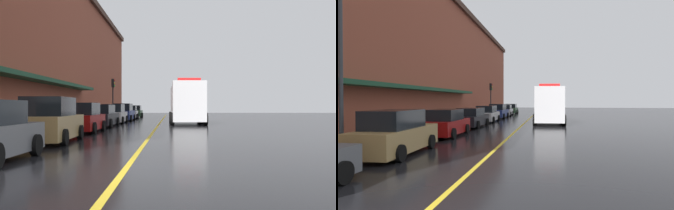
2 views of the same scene
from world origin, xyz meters
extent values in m
plane|color=black|center=(0.00, 25.00, 0.00)|extent=(112.00, 112.00, 0.00)
cube|color=gray|center=(-6.20, 25.00, 0.07)|extent=(2.40, 70.00, 0.15)
cube|color=gold|center=(0.00, 25.00, 0.00)|extent=(0.16, 70.00, 0.01)
cube|color=brown|center=(-13.89, 24.00, 6.48)|extent=(12.97, 64.00, 12.97)
cube|color=#19472D|center=(-6.85, 16.00, 3.10)|extent=(1.20, 22.40, 0.24)
cylinder|color=black|center=(-3.00, 2.73, 0.32)|extent=(0.23, 0.64, 0.64)
cube|color=#A5844C|center=(-3.89, 7.02, 0.64)|extent=(1.96, 4.90, 0.92)
cube|color=black|center=(-3.88, 6.78, 1.48)|extent=(1.70, 2.72, 0.76)
cylinder|color=black|center=(-4.85, 8.48, 0.32)|extent=(0.25, 0.65, 0.64)
cylinder|color=black|center=(-3.05, 8.55, 0.32)|extent=(0.25, 0.65, 0.64)
cylinder|color=black|center=(-4.73, 5.49, 0.32)|extent=(0.25, 0.65, 0.64)
cylinder|color=black|center=(-2.93, 5.56, 0.32)|extent=(0.25, 0.65, 0.64)
cube|color=maroon|center=(-4.00, 13.04, 0.59)|extent=(1.86, 4.34, 0.83)
cube|color=black|center=(-4.00, 12.83, 1.34)|extent=(1.66, 2.39, 0.68)
cylinder|color=black|center=(-4.92, 14.39, 0.32)|extent=(0.22, 0.64, 0.64)
cylinder|color=black|center=(-3.06, 14.38, 0.32)|extent=(0.22, 0.64, 0.64)
cylinder|color=black|center=(-4.93, 11.71, 0.32)|extent=(0.22, 0.64, 0.64)
cylinder|color=black|center=(-3.08, 11.69, 0.32)|extent=(0.22, 0.64, 0.64)
cube|color=black|center=(-4.05, 19.14, 0.57)|extent=(1.94, 4.83, 0.78)
cube|color=black|center=(-4.05, 18.90, 1.28)|extent=(1.71, 2.67, 0.64)
cylinder|color=black|center=(-4.95, 20.64, 0.32)|extent=(0.23, 0.64, 0.64)
cylinder|color=black|center=(-3.08, 20.60, 0.32)|extent=(0.23, 0.64, 0.64)
cylinder|color=black|center=(-5.01, 17.67, 0.32)|extent=(0.23, 0.64, 0.64)
cylinder|color=black|center=(-3.15, 17.63, 0.32)|extent=(0.23, 0.64, 0.64)
cube|color=silver|center=(-3.99, 24.69, 0.59)|extent=(1.88, 4.42, 0.82)
cube|color=black|center=(-3.99, 24.47, 1.34)|extent=(1.68, 2.43, 0.67)
cylinder|color=black|center=(-4.91, 26.06, 0.32)|extent=(0.22, 0.64, 0.64)
cylinder|color=black|center=(-3.04, 26.05, 0.32)|extent=(0.22, 0.64, 0.64)
cylinder|color=black|center=(-4.93, 23.33, 0.32)|extent=(0.22, 0.64, 0.64)
cylinder|color=black|center=(-3.06, 23.32, 0.32)|extent=(0.22, 0.64, 0.64)
cube|color=navy|center=(-3.91, 30.68, 0.61)|extent=(1.97, 4.48, 0.88)
cube|color=black|center=(-3.91, 30.46, 1.41)|extent=(1.73, 2.48, 0.72)
cylinder|color=black|center=(-4.81, 32.07, 0.32)|extent=(0.24, 0.65, 0.64)
cylinder|color=black|center=(-2.93, 32.03, 0.32)|extent=(0.24, 0.65, 0.64)
cylinder|color=black|center=(-4.88, 29.33, 0.32)|extent=(0.24, 0.65, 0.64)
cylinder|color=black|center=(-3.00, 29.28, 0.32)|extent=(0.24, 0.65, 0.64)
cube|color=silver|center=(-3.96, 36.58, 0.56)|extent=(2.00, 4.71, 0.77)
cube|color=black|center=(-3.95, 36.34, 1.26)|extent=(1.74, 2.61, 0.63)
cylinder|color=black|center=(-4.94, 37.99, 0.32)|extent=(0.24, 0.65, 0.64)
cylinder|color=black|center=(-3.08, 38.05, 0.32)|extent=(0.24, 0.65, 0.64)
cylinder|color=black|center=(-4.84, 35.10, 0.32)|extent=(0.24, 0.65, 0.64)
cylinder|color=black|center=(-2.98, 35.17, 0.32)|extent=(0.24, 0.65, 0.64)
cube|color=#2D5133|center=(-3.91, 42.55, 0.57)|extent=(1.88, 4.37, 0.79)
cube|color=black|center=(-3.90, 42.33, 1.29)|extent=(1.67, 2.41, 0.65)
cylinder|color=black|center=(-4.85, 43.89, 0.32)|extent=(0.23, 0.64, 0.64)
cylinder|color=black|center=(-3.00, 43.91, 0.32)|extent=(0.23, 0.64, 0.64)
cylinder|color=black|center=(-4.82, 41.19, 0.32)|extent=(0.23, 0.64, 0.64)
cylinder|color=black|center=(-2.97, 41.21, 0.32)|extent=(0.23, 0.64, 0.64)
cube|color=silver|center=(2.40, 21.10, 1.87)|extent=(2.61, 2.20, 3.13)
cube|color=silver|center=(2.30, 25.07, 1.74)|extent=(2.69, 5.26, 2.88)
cube|color=red|center=(2.40, 21.10, 3.55)|extent=(1.80, 0.65, 0.24)
cylinder|color=black|center=(3.69, 21.21, 0.50)|extent=(0.33, 1.01, 1.00)
cylinder|color=black|center=(1.11, 21.14, 0.50)|extent=(0.33, 1.01, 1.00)
cylinder|color=black|center=(3.60, 24.46, 0.50)|extent=(0.33, 1.01, 1.00)
cylinder|color=black|center=(1.02, 24.39, 0.50)|extent=(0.33, 1.01, 1.00)
cylinder|color=black|center=(3.55, 26.55, 0.50)|extent=(0.33, 1.01, 1.00)
cylinder|color=black|center=(0.97, 26.49, 0.50)|extent=(0.33, 1.01, 1.00)
cylinder|color=#4C4C51|center=(-5.35, 37.55, 0.68)|extent=(0.07, 0.07, 1.05)
cube|color=black|center=(-5.35, 37.55, 1.34)|extent=(0.14, 0.18, 0.28)
cylinder|color=#4C4C51|center=(-5.35, 11.94, 0.68)|extent=(0.07, 0.07, 1.05)
cube|color=black|center=(-5.35, 11.94, 1.34)|extent=(0.14, 0.18, 0.28)
cylinder|color=#4C4C51|center=(-5.35, 7.26, 0.68)|extent=(0.07, 0.07, 1.05)
cube|color=black|center=(-5.35, 7.26, 1.34)|extent=(0.14, 0.18, 0.28)
cylinder|color=#33383D|center=(-5.95, 6.33, 3.40)|extent=(0.18, 0.18, 6.50)
cylinder|color=#232326|center=(-5.30, 32.76, 1.85)|extent=(0.14, 0.14, 3.40)
cube|color=black|center=(-5.30, 32.76, 4.00)|extent=(0.28, 0.36, 0.90)
sphere|color=red|center=(-5.14, 32.76, 4.30)|extent=(0.16, 0.16, 0.16)
sphere|color=gold|center=(-5.14, 32.76, 4.00)|extent=(0.16, 0.16, 0.16)
sphere|color=green|center=(-5.14, 32.76, 3.70)|extent=(0.16, 0.16, 0.16)
camera|label=1|loc=(1.10, -8.86, 1.48)|focal=41.43mm
camera|label=2|loc=(2.48, -4.07, 2.27)|focal=30.42mm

